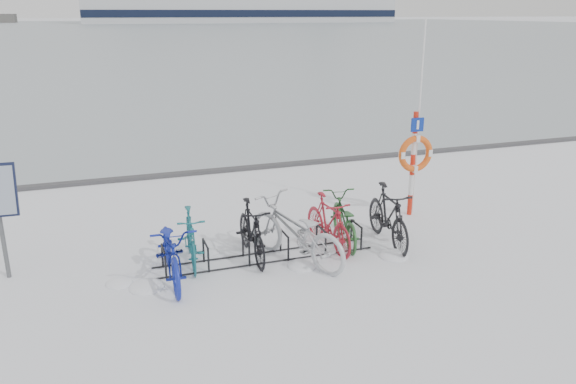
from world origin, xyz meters
name	(u,v)px	position (x,y,z in m)	size (l,w,h in m)	color
ground	(266,258)	(0.00, 0.00, 0.00)	(900.00, 900.00, 0.00)	white
ice_sheet	(96,29)	(0.00, 155.00, 0.01)	(400.00, 298.00, 0.02)	#9BA6AF
quay_edge	(203,172)	(0.00, 5.90, 0.05)	(400.00, 0.25, 0.10)	#3F3F42
bike_rack	(265,249)	(0.00, 0.00, 0.18)	(4.00, 0.48, 0.46)	black
lifebuoy_station	(415,154)	(3.67, 1.12, 1.39)	(0.79, 0.23, 4.13)	red
bike_0	(171,248)	(-1.69, -0.23, 0.54)	(0.71, 2.05, 1.07)	#152498
bike_1	(191,236)	(-1.28, 0.29, 0.49)	(0.47, 1.65, 0.99)	#19656D
bike_2	(251,229)	(-0.21, 0.16, 0.53)	(0.50, 1.76, 1.06)	black
bike_3	(295,230)	(0.47, -0.27, 0.59)	(0.79, 2.26, 1.19)	#B7BAC0
bike_4	(328,221)	(1.28, 0.14, 0.52)	(0.48, 1.71, 1.03)	#A71E2C
bike_5	(344,217)	(1.68, 0.32, 0.47)	(0.63, 1.80, 0.94)	#27582A
bike_6	(388,214)	(2.43, -0.06, 0.58)	(0.54, 1.92, 1.16)	black
snow_drifts	(250,271)	(-0.40, -0.40, 0.00)	(5.29, 1.70, 0.20)	white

